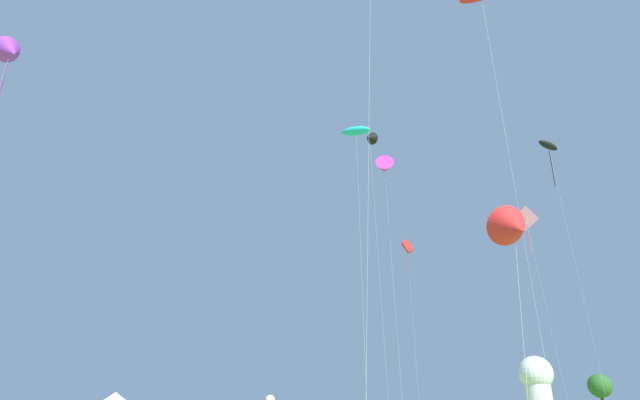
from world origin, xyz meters
name	(u,v)px	position (x,y,z in m)	size (l,w,h in m)	color
kite_black_parafoil	(548,146)	(28.73, 49.06, 30.23)	(3.69, 3.79, 30.92)	black
kite_black_delta	(370,138)	(7.48, 49.57, 30.43)	(2.10, 2.86, 31.32)	black
kite_red_delta	(514,228)	(8.16, 19.22, 9.50)	(2.64, 3.32, 10.80)	red
kite_cyan_parafoil	(356,131)	(3.99, 38.65, 25.16)	(2.88, 2.95, 25.69)	#1EB7CC
kite_magenta_delta	(384,167)	(7.25, 41.93, 23.19)	(2.03, 2.94, 24.25)	#E02DA3
kite_red_box	(408,247)	(13.45, 58.04, 20.01)	(1.58, 1.62, 20.94)	red
kite_purple_delta	(10,52)	(-26.15, 35.84, 29.69)	(3.63, 3.71, 31.18)	purple
kite_pink_diamond	(526,221)	(27.60, 54.72, 22.78)	(2.94, 3.02, 24.54)	pink
observatory_dome	(537,382)	(47.92, 98.12, 6.01)	(6.40, 6.40, 10.80)	white
tree_distant_left	(600,386)	(45.30, 73.96, 4.38)	(3.36, 3.36, 6.11)	brown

